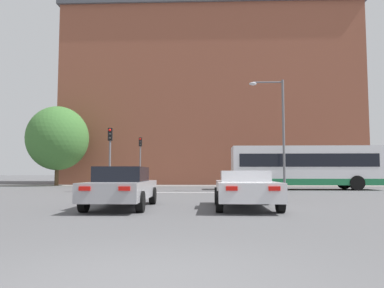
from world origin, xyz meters
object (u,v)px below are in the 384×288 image
(bus_crossing_lead, at_px, (304,167))
(pedestrian_walking_west, at_px, (252,175))
(traffic_light_far_left, at_px, (140,153))
(traffic_light_near_left, at_px, (110,149))
(pedestrian_walking_east, at_px, (246,175))
(pedestrian_waiting, at_px, (245,175))
(car_roadster_right, at_px, (245,189))
(street_lamp_junction, at_px, (277,122))
(car_saloon_left, at_px, (122,187))

(bus_crossing_lead, distance_m, pedestrian_walking_west, 8.92)
(traffic_light_far_left, bearing_deg, pedestrian_walking_west, 9.26)
(traffic_light_near_left, height_order, pedestrian_walking_east, traffic_light_near_left)
(traffic_light_far_left, relative_size, pedestrian_waiting, 2.65)
(car_roadster_right, bearing_deg, traffic_light_far_left, 109.84)
(bus_crossing_lead, bearing_deg, street_lamp_junction, 133.37)
(bus_crossing_lead, distance_m, pedestrian_walking_east, 8.18)
(car_roadster_right, relative_size, traffic_light_far_left, 1.07)
(pedestrian_waiting, bearing_deg, pedestrian_walking_west, -156.00)
(car_roadster_right, relative_size, pedestrian_walking_west, 2.87)
(pedestrian_waiting, bearing_deg, traffic_light_far_left, 20.90)
(traffic_light_far_left, xyz_separation_m, pedestrian_walking_east, (9.61, 0.63, -1.94))
(traffic_light_near_left, relative_size, pedestrian_waiting, 2.42)
(car_roadster_right, xyz_separation_m, pedestrian_waiting, (2.36, 22.49, 0.32))
(bus_crossing_lead, relative_size, traffic_light_near_left, 2.55)
(traffic_light_near_left, distance_m, street_lamp_junction, 11.03)
(bus_crossing_lead, xyz_separation_m, pedestrian_walking_east, (-3.35, 7.43, -0.63))
(street_lamp_junction, xyz_separation_m, pedestrian_walking_west, (-0.45, 10.61, -3.56))
(car_saloon_left, relative_size, pedestrian_waiting, 2.97)
(pedestrian_walking_west, bearing_deg, traffic_light_near_left, 86.03)
(car_roadster_right, xyz_separation_m, bus_crossing_lead, (5.67, 14.14, 0.98))
(pedestrian_waiting, height_order, pedestrian_walking_east, pedestrian_walking_east)
(pedestrian_walking_west, bearing_deg, traffic_light_far_left, 45.87)
(traffic_light_far_left, xyz_separation_m, traffic_light_near_left, (-0.08, -10.40, -0.23))
(car_roadster_right, bearing_deg, bus_crossing_lead, 68.80)
(street_lamp_junction, height_order, pedestrian_waiting, street_lamp_junction)
(street_lamp_junction, bearing_deg, traffic_light_far_left, 140.14)
(traffic_light_far_left, height_order, street_lamp_junction, street_lamp_junction)
(traffic_light_near_left, bearing_deg, pedestrian_waiting, 50.83)
(bus_crossing_lead, bearing_deg, traffic_light_far_left, 62.29)
(pedestrian_walking_east, relative_size, pedestrian_walking_west, 1.04)
(bus_crossing_lead, xyz_separation_m, traffic_light_near_left, (-13.04, -3.59, 1.08))
(car_roadster_right, bearing_deg, pedestrian_walking_west, 83.18)
(traffic_light_far_left, relative_size, traffic_light_near_left, 1.09)
(car_saloon_left, relative_size, traffic_light_near_left, 1.22)
(pedestrian_walking_west, bearing_deg, car_saloon_left, 109.18)
(traffic_light_near_left, xyz_separation_m, pedestrian_walking_east, (9.69, 11.02, -1.70))
(car_roadster_right, distance_m, pedestrian_waiting, 22.61)
(traffic_light_far_left, bearing_deg, car_roadster_right, -70.82)
(bus_crossing_lead, bearing_deg, pedestrian_walking_east, 24.25)
(car_saloon_left, distance_m, street_lamp_junction, 14.75)
(pedestrian_waiting, relative_size, pedestrian_walking_west, 1.01)
(car_saloon_left, bearing_deg, bus_crossing_lead, 54.19)
(car_saloon_left, relative_size, street_lamp_junction, 0.67)
(traffic_light_far_left, relative_size, pedestrian_walking_east, 2.57)
(bus_crossing_lead, relative_size, pedestrian_waiting, 6.19)
(car_roadster_right, distance_m, bus_crossing_lead, 15.27)
(car_roadster_right, xyz_separation_m, pedestrian_walking_east, (2.32, 21.57, 0.35))
(car_saloon_left, bearing_deg, traffic_light_far_left, 97.33)
(street_lamp_junction, xyz_separation_m, pedestrian_waiting, (-1.06, 10.48, -3.55))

